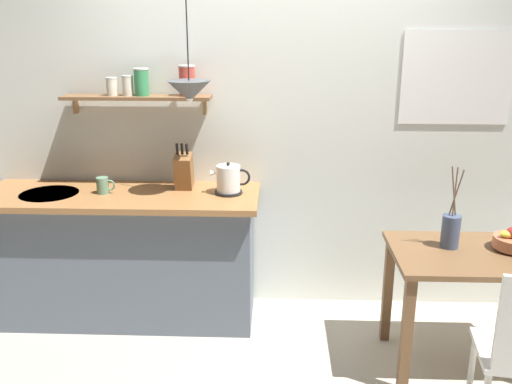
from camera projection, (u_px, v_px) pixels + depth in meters
ground_plane at (270, 344)px, 3.57m from camera, size 14.00×14.00×0.00m
back_wall at (303, 119)px, 3.78m from camera, size 6.80×0.11×2.70m
kitchen_counter at (125, 255)px, 3.77m from camera, size 1.83×0.63×0.91m
wall_shelf at (147, 89)px, 3.60m from camera, size 0.98×0.20×0.33m
dining_table at (479, 273)px, 3.17m from camera, size 1.00×0.64×0.74m
twig_vase at (451, 230)px, 3.18m from camera, size 0.10×0.10×0.49m
electric_kettle at (229, 180)px, 3.59m from camera, size 0.26×0.18×0.21m
knife_block at (184, 171)px, 3.67m from camera, size 0.11×0.18×0.32m
coffee_mug_by_sink at (103, 185)px, 3.60m from camera, size 0.12×0.08×0.11m
pendant_lamp at (189, 91)px, 3.33m from camera, size 0.27×0.27×0.60m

